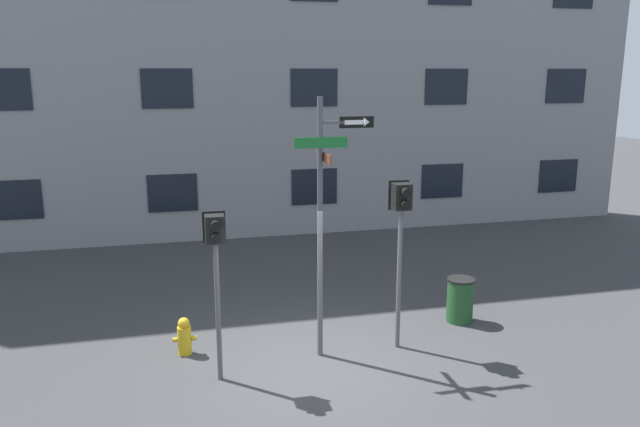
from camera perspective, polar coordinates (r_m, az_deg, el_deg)
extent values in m
plane|color=#38383A|center=(10.28, -0.68, -14.15)|extent=(60.00, 60.00, 0.00)
cube|color=black|center=(18.01, -26.14, 1.12)|extent=(1.34, 0.03, 1.04)
cube|color=black|center=(17.58, -13.32, 1.84)|extent=(1.34, 0.03, 1.04)
cube|color=black|center=(18.04, -0.52, 2.47)|extent=(1.34, 0.03, 1.04)
cube|color=black|center=(19.34, 11.11, 2.94)|extent=(1.34, 0.03, 1.04)
cube|color=black|center=(21.32, 20.94, 3.24)|extent=(1.34, 0.03, 1.04)
cube|color=black|center=(17.72, -27.05, 10.05)|extent=(1.34, 0.03, 1.04)
cube|color=black|center=(17.27, -13.81, 11.03)|extent=(1.34, 0.03, 1.04)
cube|color=black|center=(17.75, -0.53, 11.44)|extent=(1.34, 0.03, 1.04)
cube|color=black|center=(19.06, 11.49, 11.29)|extent=(1.34, 0.03, 1.04)
cube|color=black|center=(21.07, 21.57, 10.79)|extent=(1.34, 0.03, 1.04)
cylinder|color=#4C4C51|center=(10.05, 0.00, -1.68)|extent=(0.09, 0.09, 4.29)
cube|color=#4C4C51|center=(9.83, 1.69, 8.32)|extent=(0.59, 0.05, 0.05)
cube|color=#196B2D|center=(9.73, 0.08, 6.50)|extent=(0.85, 0.02, 0.17)
cube|color=brown|center=(9.83, 0.34, 5.21)|extent=(0.02, 0.88, 0.15)
cube|color=black|center=(9.90, 3.37, 8.34)|extent=(0.56, 0.02, 0.18)
cube|color=white|center=(9.87, 3.17, 8.33)|extent=(0.32, 0.01, 0.07)
cone|color=white|center=(9.93, 4.29, 8.34)|extent=(0.10, 0.14, 0.14)
cylinder|color=#4C4C51|center=(9.69, -9.31, -8.92)|extent=(0.08, 0.08, 2.21)
cube|color=black|center=(9.28, -9.61, -1.39)|extent=(0.28, 0.26, 0.41)
cube|color=black|center=(9.42, -9.67, -1.18)|extent=(0.34, 0.02, 0.47)
cylinder|color=black|center=(9.08, -9.53, -1.11)|extent=(0.14, 0.12, 0.14)
cylinder|color=black|center=(9.12, -9.49, -2.24)|extent=(0.14, 0.12, 0.14)
cylinder|color=silver|center=(9.13, -9.56, -1.03)|extent=(0.12, 0.01, 0.12)
cylinder|color=#4C4C51|center=(10.70, 7.23, -6.03)|extent=(0.08, 0.08, 2.45)
cube|color=black|center=(10.33, 7.46, 1.55)|extent=(0.29, 0.26, 0.43)
cube|color=black|center=(10.46, 7.18, 1.70)|extent=(0.35, 0.02, 0.49)
cylinder|color=black|center=(10.14, 7.86, 1.89)|extent=(0.15, 0.12, 0.15)
cylinder|color=black|center=(10.17, 7.83, 0.81)|extent=(0.15, 0.12, 0.15)
cylinder|color=#EA4C14|center=(10.19, 7.75, 1.94)|extent=(0.12, 0.01, 0.12)
cylinder|color=gold|center=(10.96, -12.28, -11.26)|extent=(0.23, 0.23, 0.49)
sphere|color=gold|center=(10.84, -12.36, -9.78)|extent=(0.20, 0.20, 0.20)
cylinder|color=gold|center=(10.95, -13.11, -11.19)|extent=(0.08, 0.08, 0.08)
cylinder|color=gold|center=(10.96, -11.46, -11.10)|extent=(0.08, 0.08, 0.08)
cylinder|color=#1E4723|center=(12.26, 12.68, -7.81)|extent=(0.50, 0.50, 0.81)
cylinder|color=black|center=(12.12, 12.78, -5.92)|extent=(0.53, 0.53, 0.04)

